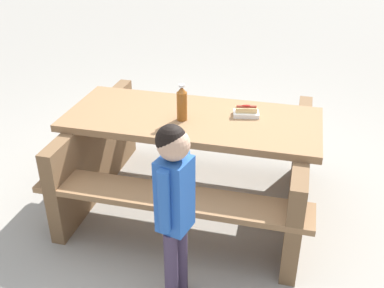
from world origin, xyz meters
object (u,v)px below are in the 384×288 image
object	(u,v)px
soda_bottle	(182,104)
child_in_coat	(174,195)
hotdog_tray	(246,112)
picnic_table	(192,153)

from	to	relation	value
soda_bottle	child_in_coat	distance (m)	0.89
soda_bottle	child_in_coat	size ratio (longest dim) A/B	0.23
hotdog_tray	soda_bottle	bearing A→B (deg)	-152.74
picnic_table	soda_bottle	bearing A→B (deg)	-121.14
child_in_coat	picnic_table	bearing A→B (deg)	103.54
child_in_coat	soda_bottle	bearing A→B (deg)	107.66
picnic_table	hotdog_tray	xyz separation A→B (m)	(0.36, 0.13, 0.34)
child_in_coat	hotdog_tray	bearing A→B (deg)	82.39
picnic_table	child_in_coat	bearing A→B (deg)	-76.46
soda_bottle	child_in_coat	bearing A→B (deg)	-72.34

